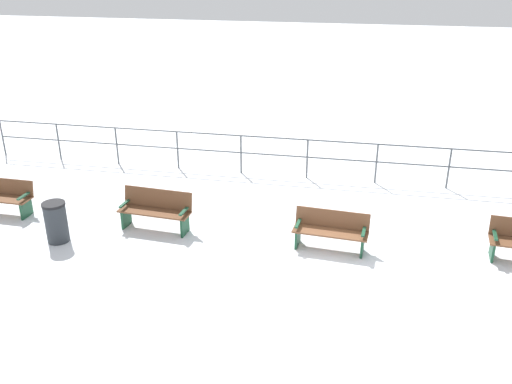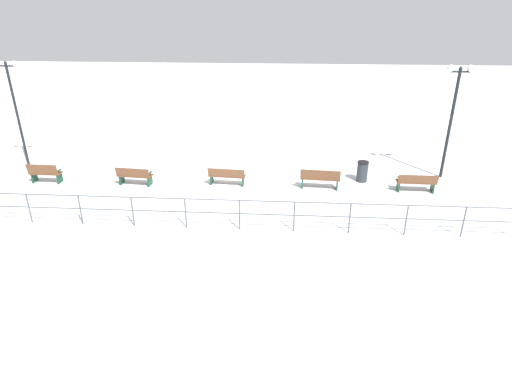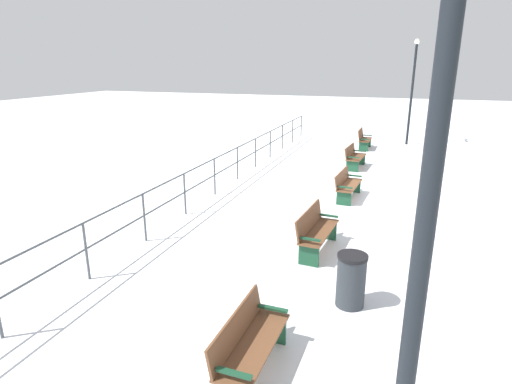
{
  "view_description": "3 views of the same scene",
  "coord_description": "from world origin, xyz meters",
  "px_view_note": "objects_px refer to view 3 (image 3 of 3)",
  "views": [
    {
      "loc": [
        10.74,
        0.5,
        5.99
      ],
      "look_at": [
        -1.83,
        -2.02,
        0.34
      ],
      "focal_mm": 38.72,
      "sensor_mm": 36.0,
      "label": 1
    },
    {
      "loc": [
        -17.19,
        -2.45,
        7.45
      ],
      "look_at": [
        -2.14,
        -1.42,
        0.7
      ],
      "focal_mm": 30.1,
      "sensor_mm": 36.0,
      "label": 2
    },
    {
      "loc": [
        1.53,
        -12.5,
        3.96
      ],
      "look_at": [
        -2.09,
        -2.12,
        0.59
      ],
      "focal_mm": 29.74,
      "sensor_mm": 36.0,
      "label": 3
    }
  ],
  "objects_px": {
    "bench_fourth": "(354,157)",
    "lamppost_near": "(435,148)",
    "bench_nearest": "(249,343)",
    "trash_bin": "(351,280)",
    "bench_second": "(316,230)",
    "bench_third": "(347,184)",
    "bench_fifth": "(364,139)",
    "lamppost_middle": "(413,77)"
  },
  "relations": [
    {
      "from": "bench_fourth",
      "to": "lamppost_near",
      "type": "bearing_deg",
      "value": -77.04
    },
    {
      "from": "bench_nearest",
      "to": "bench_fourth",
      "type": "relative_size",
      "value": 1.05
    },
    {
      "from": "bench_fourth",
      "to": "trash_bin",
      "type": "bearing_deg",
      "value": -78.52
    },
    {
      "from": "bench_second",
      "to": "lamppost_near",
      "type": "distance_m",
      "value": 6.65
    },
    {
      "from": "bench_third",
      "to": "trash_bin",
      "type": "bearing_deg",
      "value": -77.19
    },
    {
      "from": "bench_fourth",
      "to": "trash_bin",
      "type": "relative_size",
      "value": 1.67
    },
    {
      "from": "bench_fifth",
      "to": "trash_bin",
      "type": "distance_m",
      "value": 14.1
    },
    {
      "from": "bench_nearest",
      "to": "trash_bin",
      "type": "distance_m",
      "value": 2.34
    },
    {
      "from": "bench_fifth",
      "to": "lamppost_near",
      "type": "distance_m",
      "value": 18.13
    },
    {
      "from": "bench_third",
      "to": "bench_fifth",
      "type": "relative_size",
      "value": 1.18
    },
    {
      "from": "bench_nearest",
      "to": "bench_fifth",
      "type": "relative_size",
      "value": 1.17
    },
    {
      "from": "bench_fifth",
      "to": "lamppost_near",
      "type": "xyz_separation_m",
      "value": [
        1.95,
        -17.78,
        2.98
      ]
    },
    {
      "from": "bench_fourth",
      "to": "lamppost_middle",
      "type": "bearing_deg",
      "value": 77.23
    },
    {
      "from": "bench_second",
      "to": "bench_third",
      "type": "distance_m",
      "value": 4.04
    },
    {
      "from": "bench_fifth",
      "to": "trash_bin",
      "type": "xyz_separation_m",
      "value": [
        1.17,
        -14.05,
        -0.01
      ]
    },
    {
      "from": "bench_nearest",
      "to": "trash_bin",
      "type": "relative_size",
      "value": 1.75
    },
    {
      "from": "bench_nearest",
      "to": "bench_second",
      "type": "relative_size",
      "value": 0.95
    },
    {
      "from": "bench_second",
      "to": "lamppost_near",
      "type": "height_order",
      "value": "lamppost_near"
    },
    {
      "from": "bench_third",
      "to": "bench_nearest",
      "type": "bearing_deg",
      "value": -86.77
    },
    {
      "from": "bench_fifth",
      "to": "trash_bin",
      "type": "relative_size",
      "value": 1.49
    },
    {
      "from": "bench_third",
      "to": "lamppost_middle",
      "type": "relative_size",
      "value": 0.33
    },
    {
      "from": "bench_third",
      "to": "bench_fifth",
      "type": "height_order",
      "value": "bench_fifth"
    },
    {
      "from": "bench_fourth",
      "to": "bench_second",
      "type": "bearing_deg",
      "value": -84.04
    },
    {
      "from": "lamppost_near",
      "to": "lamppost_middle",
      "type": "distance_m",
      "value": 19.72
    },
    {
      "from": "lamppost_middle",
      "to": "bench_second",
      "type": "bearing_deg",
      "value": -97.24
    },
    {
      "from": "bench_second",
      "to": "trash_bin",
      "type": "relative_size",
      "value": 1.84
    },
    {
      "from": "bench_fifth",
      "to": "lamppost_near",
      "type": "relative_size",
      "value": 0.28
    },
    {
      "from": "bench_nearest",
      "to": "lamppost_middle",
      "type": "bearing_deg",
      "value": 85.57
    },
    {
      "from": "bench_second",
      "to": "bench_fourth",
      "type": "relative_size",
      "value": 1.1
    },
    {
      "from": "lamppost_middle",
      "to": "trash_bin",
      "type": "bearing_deg",
      "value": -92.8
    },
    {
      "from": "bench_nearest",
      "to": "bench_fifth",
      "type": "height_order",
      "value": "bench_fifth"
    },
    {
      "from": "bench_fourth",
      "to": "lamppost_near",
      "type": "height_order",
      "value": "lamppost_near"
    },
    {
      "from": "bench_fourth",
      "to": "bench_fifth",
      "type": "distance_m",
      "value": 4.03
    },
    {
      "from": "bench_second",
      "to": "bench_nearest",
      "type": "bearing_deg",
      "value": -86.25
    },
    {
      "from": "bench_third",
      "to": "lamppost_middle",
      "type": "xyz_separation_m",
      "value": [
        1.65,
        10.01,
        2.85
      ]
    },
    {
      "from": "bench_fourth",
      "to": "trash_bin",
      "type": "height_order",
      "value": "trash_bin"
    },
    {
      "from": "lamppost_middle",
      "to": "bench_nearest",
      "type": "bearing_deg",
      "value": -95.8
    },
    {
      "from": "bench_second",
      "to": "bench_third",
      "type": "relative_size",
      "value": 1.04
    },
    {
      "from": "lamppost_middle",
      "to": "bench_fifth",
      "type": "bearing_deg",
      "value": -135.22
    },
    {
      "from": "bench_second",
      "to": "lamppost_middle",
      "type": "distance_m",
      "value": 14.43
    },
    {
      "from": "trash_bin",
      "to": "bench_second",
      "type": "bearing_deg",
      "value": 117.21
    },
    {
      "from": "bench_nearest",
      "to": "trash_bin",
      "type": "height_order",
      "value": "trash_bin"
    }
  ]
}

